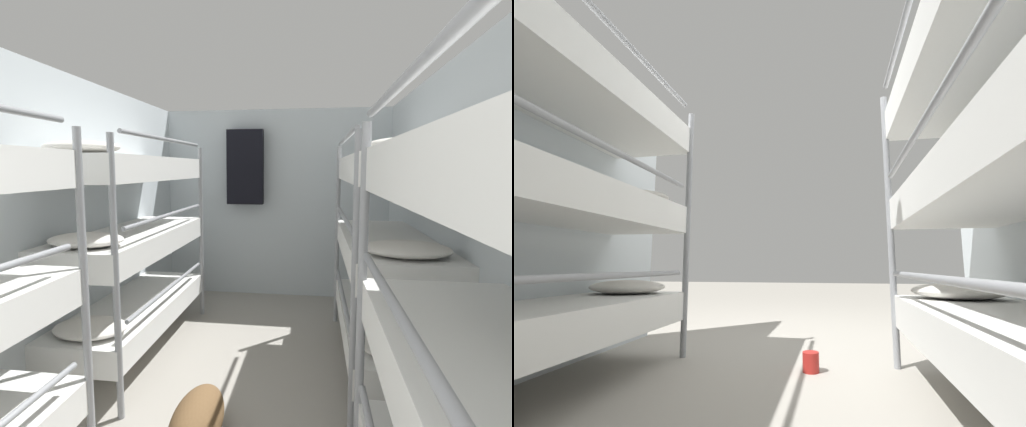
{
  "view_description": "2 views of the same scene",
  "coord_description": "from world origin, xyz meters",
  "views": [
    {
      "loc": [
        0.49,
        0.52,
        1.6
      ],
      "look_at": [
        -0.08,
        4.32,
        1.16
      ],
      "focal_mm": 28.0,
      "sensor_mm": 36.0,
      "label": 1
    },
    {
      "loc": [
        -0.36,
        2.95,
        0.64
      ],
      "look_at": [
        0.08,
        0.63,
        1.0
      ],
      "focal_mm": 24.0,
      "sensor_mm": 36.0,
      "label": 2
    }
  ],
  "objects": [
    {
      "name": "ground_plane",
      "position": [
        0.0,
        0.0,
        0.0
      ],
      "size": [
        20.0,
        20.0,
        0.0
      ],
      "primitive_type": "plane",
      "color": "gray"
    },
    {
      "name": "bunk_stack_right_near",
      "position": [
        1.04,
        1.45,
        0.99
      ],
      "size": [
        0.67,
        1.91,
        1.85
      ],
      "color": "gray",
      "rests_on": "ground_plane"
    },
    {
      "name": "bunk_stack_left_near",
      "position": [
        -1.04,
        1.45,
        0.99
      ],
      "size": [
        0.67,
        1.91,
        1.85
      ],
      "color": "gray",
      "rests_on": "ground_plane"
    },
    {
      "name": "tin_can",
      "position": [
        -0.19,
        0.75,
        0.06
      ],
      "size": [
        0.1,
        0.1,
        0.12
      ],
      "color": "#AD231E",
      "rests_on": "ground_plane"
    }
  ]
}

